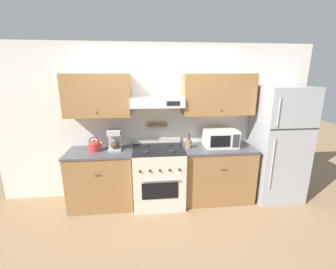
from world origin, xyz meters
name	(u,v)px	position (x,y,z in m)	size (l,w,h in m)	color
ground_plane	(160,212)	(0.00, 0.00, 0.00)	(16.00, 16.00, 0.00)	#937551
wall_back	(159,114)	(0.03, 0.61, 1.43)	(5.20, 0.46, 2.55)	silver
counter_left	(102,178)	(-0.90, 0.33, 0.46)	(1.01, 0.65, 0.92)	olive
counter_right	(216,173)	(0.98, 0.33, 0.46)	(1.16, 0.65, 0.92)	olive
stove_range	(159,176)	(0.00, 0.29, 0.47)	(0.79, 0.72, 1.03)	beige
refrigerator	(279,144)	(2.00, 0.29, 0.94)	(0.77, 0.70, 1.89)	#ADAFB5
tea_kettle	(95,145)	(-0.98, 0.34, 1.00)	(0.23, 0.18, 0.23)	red
coffee_maker	(115,140)	(-0.67, 0.37, 1.08)	(0.20, 0.22, 0.32)	#ADAFB5
microwave	(220,138)	(1.02, 0.36, 1.06)	(0.52, 0.38, 0.28)	white
utensil_crock	(189,143)	(0.50, 0.34, 0.99)	(0.11, 0.11, 0.28)	#8E7051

